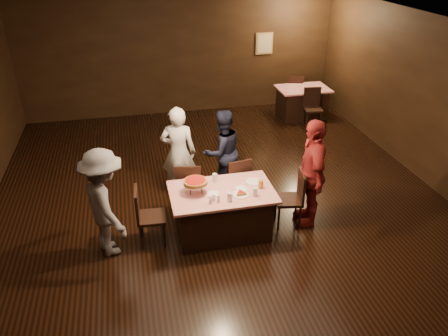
# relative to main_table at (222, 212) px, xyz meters

# --- Properties ---
(room) EXTENTS (10.00, 10.04, 3.02)m
(room) POSITION_rel_main_table_xyz_m (0.17, 0.52, 1.75)
(room) COLOR black
(room) RESTS_ON ground
(main_table) EXTENTS (1.60, 1.00, 0.77)m
(main_table) POSITION_rel_main_table_xyz_m (0.00, 0.00, 0.00)
(main_table) COLOR #A70E0B
(main_table) RESTS_ON ground
(back_table) EXTENTS (1.30, 0.90, 0.77)m
(back_table) POSITION_rel_main_table_xyz_m (3.12, 4.45, 0.00)
(back_table) COLOR #AC0B1C
(back_table) RESTS_ON ground
(chair_far_left) EXTENTS (0.50, 0.50, 0.95)m
(chair_far_left) POSITION_rel_main_table_xyz_m (-0.40, 0.75, 0.09)
(chair_far_left) COLOR black
(chair_far_left) RESTS_ON ground
(chair_far_right) EXTENTS (0.49, 0.49, 0.95)m
(chair_far_right) POSITION_rel_main_table_xyz_m (0.40, 0.75, 0.09)
(chair_far_right) COLOR black
(chair_far_right) RESTS_ON ground
(chair_end_left) EXTENTS (0.44, 0.44, 0.95)m
(chair_end_left) POSITION_rel_main_table_xyz_m (-1.10, 0.00, 0.09)
(chair_end_left) COLOR black
(chair_end_left) RESTS_ON ground
(chair_end_right) EXTENTS (0.49, 0.49, 0.95)m
(chair_end_right) POSITION_rel_main_table_xyz_m (1.10, 0.00, 0.09)
(chair_end_right) COLOR black
(chair_end_right) RESTS_ON ground
(chair_back_near) EXTENTS (0.48, 0.48, 0.95)m
(chair_back_near) POSITION_rel_main_table_xyz_m (3.12, 3.75, 0.09)
(chair_back_near) COLOR black
(chair_back_near) RESTS_ON ground
(chair_back_far) EXTENTS (0.51, 0.51, 0.95)m
(chair_back_far) POSITION_rel_main_table_xyz_m (3.12, 5.05, 0.09)
(chair_back_far) COLOR black
(chair_back_far) RESTS_ON ground
(diner_white_jacket) EXTENTS (0.70, 0.54, 1.69)m
(diner_white_jacket) POSITION_rel_main_table_xyz_m (-0.49, 1.32, 0.46)
(diner_white_jacket) COLOR silver
(diner_white_jacket) RESTS_ON ground
(diner_navy_hoodie) EXTENTS (0.92, 0.82, 1.57)m
(diner_navy_hoodie) POSITION_rel_main_table_xyz_m (0.29, 1.30, 0.40)
(diner_navy_hoodie) COLOR black
(diner_navy_hoodie) RESTS_ON ground
(diner_grey_knit) EXTENTS (0.98, 1.24, 1.68)m
(diner_grey_knit) POSITION_rel_main_table_xyz_m (-1.73, -0.07, 0.46)
(diner_grey_knit) COLOR slate
(diner_grey_knit) RESTS_ON ground
(diner_red_shirt) EXTENTS (0.65, 1.13, 1.81)m
(diner_red_shirt) POSITION_rel_main_table_xyz_m (1.45, 0.00, 0.52)
(diner_red_shirt) COLOR maroon
(diner_red_shirt) RESTS_ON ground
(pizza_stand) EXTENTS (0.38, 0.38, 0.22)m
(pizza_stand) POSITION_rel_main_table_xyz_m (-0.40, 0.05, 0.57)
(pizza_stand) COLOR black
(pizza_stand) RESTS_ON main_table
(plate_with_slice) EXTENTS (0.25, 0.25, 0.06)m
(plate_with_slice) POSITION_rel_main_table_xyz_m (0.25, -0.18, 0.41)
(plate_with_slice) COLOR white
(plate_with_slice) RESTS_ON main_table
(plate_empty) EXTENTS (0.25, 0.25, 0.01)m
(plate_empty) POSITION_rel_main_table_xyz_m (0.55, 0.15, 0.39)
(plate_empty) COLOR white
(plate_empty) RESTS_ON main_table
(glass_front_left) EXTENTS (0.08, 0.08, 0.14)m
(glass_front_left) POSITION_rel_main_table_xyz_m (0.05, -0.30, 0.46)
(glass_front_left) COLOR silver
(glass_front_left) RESTS_ON main_table
(glass_front_right) EXTENTS (0.08, 0.08, 0.14)m
(glass_front_right) POSITION_rel_main_table_xyz_m (0.45, -0.25, 0.46)
(glass_front_right) COLOR silver
(glass_front_right) RESTS_ON main_table
(glass_amber) EXTENTS (0.08, 0.08, 0.14)m
(glass_amber) POSITION_rel_main_table_xyz_m (0.60, -0.05, 0.46)
(glass_amber) COLOR #BF7F26
(glass_amber) RESTS_ON main_table
(glass_back) EXTENTS (0.08, 0.08, 0.14)m
(glass_back) POSITION_rel_main_table_xyz_m (-0.05, 0.30, 0.46)
(glass_back) COLOR silver
(glass_back) RESTS_ON main_table
(condiments) EXTENTS (0.17, 0.10, 0.09)m
(condiments) POSITION_rel_main_table_xyz_m (-0.18, -0.28, 0.43)
(condiments) COLOR silver
(condiments) RESTS_ON main_table
(napkin_center) EXTENTS (0.19, 0.19, 0.01)m
(napkin_center) POSITION_rel_main_table_xyz_m (0.30, 0.00, 0.39)
(napkin_center) COLOR white
(napkin_center) RESTS_ON main_table
(napkin_left) EXTENTS (0.21, 0.21, 0.01)m
(napkin_left) POSITION_rel_main_table_xyz_m (-0.15, -0.05, 0.39)
(napkin_left) COLOR white
(napkin_left) RESTS_ON main_table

